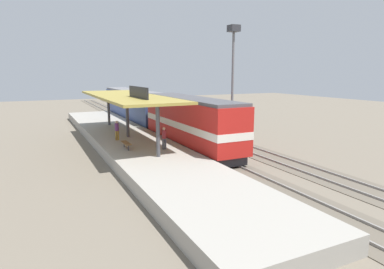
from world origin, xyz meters
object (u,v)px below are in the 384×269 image
(person_waiting, at_px, (117,129))
(person_walking, at_px, (164,137))
(passenger_carriage_single, at_px, (133,106))
(light_mast, at_px, (233,57))
(platform_bench, at_px, (126,143))
(locomotive, at_px, (190,123))
(freight_car, at_px, (181,111))

(person_waiting, height_order, person_walking, same)
(passenger_carriage_single, height_order, light_mast, light_mast)
(platform_bench, bearing_deg, locomotive, 10.48)
(passenger_carriage_single, bearing_deg, person_waiting, -110.65)
(light_mast, distance_m, person_waiting, 15.40)
(passenger_carriage_single, relative_size, freight_car, 1.67)
(light_mast, bearing_deg, passenger_carriage_single, 121.84)
(locomotive, relative_size, light_mast, 1.23)
(passenger_carriage_single, relative_size, light_mast, 1.71)
(locomotive, height_order, freight_car, locomotive)
(freight_car, bearing_deg, person_waiting, -136.77)
(locomotive, xyz_separation_m, passenger_carriage_single, (0.00, 18.00, -0.10))
(locomotive, relative_size, person_waiting, 8.44)
(passenger_carriage_single, bearing_deg, locomotive, -90.00)
(freight_car, height_order, light_mast, light_mast)
(locomotive, bearing_deg, passenger_carriage_single, 90.00)
(light_mast, bearing_deg, person_walking, -144.75)
(locomotive, distance_m, passenger_carriage_single, 18.00)
(passenger_carriage_single, bearing_deg, person_walking, -99.42)
(freight_car, relative_size, light_mast, 1.03)
(locomotive, bearing_deg, person_walking, -143.92)
(person_walking, bearing_deg, platform_bench, 152.28)
(platform_bench, height_order, person_walking, person_walking)
(person_waiting, bearing_deg, platform_bench, -92.63)
(freight_car, relative_size, person_waiting, 7.02)
(passenger_carriage_single, distance_m, person_waiting, 16.55)
(light_mast, bearing_deg, locomotive, -145.12)
(locomotive, bearing_deg, person_waiting, 156.60)
(passenger_carriage_single, height_order, freight_car, passenger_carriage_single)
(locomotive, height_order, person_waiting, locomotive)
(person_waiting, bearing_deg, freight_car, 43.23)
(platform_bench, xyz_separation_m, passenger_carriage_single, (6.00, 19.11, 0.97))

